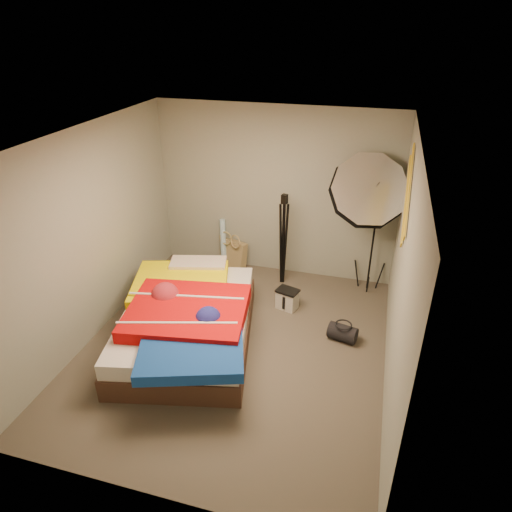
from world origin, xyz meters
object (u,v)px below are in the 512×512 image
(tote_bag, at_px, (234,254))
(camera_tripod, at_px, (283,234))
(camera_case, at_px, (287,300))
(bed, at_px, (187,320))
(wrapping_roll, at_px, (223,243))
(photo_umbrella, at_px, (368,192))
(duffel_bag, at_px, (343,333))

(tote_bag, height_order, camera_tripod, camera_tripod)
(camera_case, distance_m, bed, 1.44)
(tote_bag, xyz_separation_m, bed, (0.05, -1.94, 0.10))
(wrapping_roll, bearing_deg, camera_case, -36.74)
(tote_bag, distance_m, camera_tripod, 1.05)
(camera_case, relative_size, bed, 0.11)
(tote_bag, height_order, camera_case, tote_bag)
(photo_umbrella, xyz_separation_m, camera_tripod, (-1.09, -0.01, -0.73))
(duffel_bag, xyz_separation_m, photo_umbrella, (0.07, 1.15, 1.42))
(photo_umbrella, bearing_deg, wrapping_roll, 173.09)
(wrapping_roll, relative_size, duffel_bag, 2.23)
(duffel_bag, bearing_deg, camera_tripod, 144.53)
(wrapping_roll, height_order, camera_tripod, camera_tripod)
(wrapping_roll, relative_size, camera_tripod, 0.55)
(duffel_bag, distance_m, camera_tripod, 1.68)
(bed, distance_m, camera_tripod, 1.91)
(photo_umbrella, bearing_deg, camera_case, -142.80)
(bed, distance_m, photo_umbrella, 2.80)
(duffel_bag, xyz_separation_m, bed, (-1.80, -0.53, 0.21))
(photo_umbrella, bearing_deg, duffel_bag, -93.66)
(wrapping_roll, height_order, camera_case, wrapping_roll)
(wrapping_roll, height_order, duffel_bag, wrapping_roll)
(duffel_bag, relative_size, photo_umbrella, 0.16)
(tote_bag, height_order, duffel_bag, tote_bag)
(photo_umbrella, bearing_deg, camera_tripod, -179.61)
(photo_umbrella, bearing_deg, bed, -138.11)
(duffel_bag, relative_size, bed, 0.14)
(tote_bag, bearing_deg, photo_umbrella, 14.66)
(camera_tripod, bearing_deg, bed, -115.18)
(wrapping_roll, distance_m, bed, 1.95)
(tote_bag, relative_size, camera_case, 1.64)
(tote_bag, xyz_separation_m, camera_case, (1.06, -0.91, -0.08))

